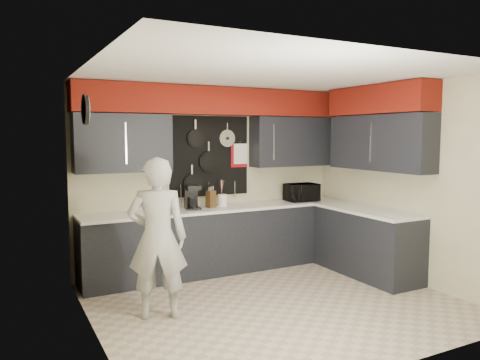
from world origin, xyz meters
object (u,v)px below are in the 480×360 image
utensil_crock (222,200)px  knife_block (211,199)px  microwave (301,192)px  person (157,238)px  coffee_maker (192,197)px

utensil_crock → knife_block: bearing=-168.6°
microwave → knife_block: 1.50m
person → microwave: bearing=-135.5°
microwave → person: 2.93m
knife_block → utensil_crock: bearing=-4.5°
utensil_crock → coffee_maker: size_ratio=0.51×
coffee_maker → person: (-0.88, -1.22, -0.24)m
microwave → utensil_crock: (-1.30, 0.09, -0.05)m
person → knife_block: bearing=-112.8°
microwave → person: size_ratio=0.28×
utensil_crock → coffee_maker: coffee_maker is taller
microwave → person: bearing=-153.6°
coffee_maker → person: person is taller
utensil_crock → coffee_maker: bearing=-172.1°
microwave → coffee_maker: bearing=-178.4°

